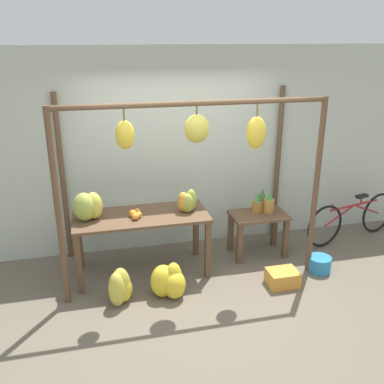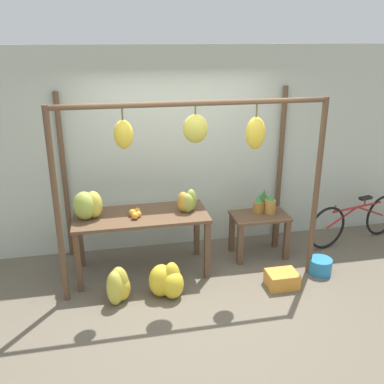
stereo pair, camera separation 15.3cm
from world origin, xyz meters
TOP-DOWN VIEW (x-y plane):
  - ground_plane at (0.00, 0.00)m, footprint 20.00×20.00m
  - shop_wall_back at (0.00, 1.52)m, footprint 8.00×0.08m
  - stall_awning at (0.03, 0.54)m, footprint 3.11×1.28m
  - display_table_main at (-0.59, 0.77)m, footprint 1.67×0.72m
  - display_table_side at (1.04, 0.89)m, footprint 0.76×0.48m
  - banana_pile_on_table at (-1.21, 0.77)m, footprint 0.44×0.37m
  - orange_pile at (-0.66, 0.71)m, footprint 0.15×0.25m
  - pineapple_cluster at (1.11, 0.98)m, footprint 0.30×0.32m
  - banana_pile_ground_left at (-0.92, 0.15)m, footprint 0.36×0.39m
  - banana_pile_ground_right at (-0.34, 0.13)m, footprint 0.49×0.42m
  - fruit_crate_white at (1.04, 0.05)m, footprint 0.37×0.29m
  - blue_bucket at (1.65, 0.25)m, footprint 0.29×0.29m
  - parked_bicycle at (2.59, 1.00)m, footprint 1.69×0.44m
  - papaya_pile at (-0.00, 0.74)m, footprint 0.30×0.24m

SIDE VIEW (x-z plane):
  - ground_plane at x=0.00m, z-range 0.00..0.00m
  - fruit_crate_white at x=1.04m, z-range 0.00..0.19m
  - blue_bucket at x=1.65m, z-range 0.00..0.20m
  - banana_pile_ground_left at x=-0.92m, z-range -0.03..0.41m
  - banana_pile_ground_right at x=-0.34m, z-range -0.03..0.41m
  - parked_bicycle at x=2.59m, z-range -0.01..0.68m
  - display_table_side at x=1.04m, z-range 0.15..0.76m
  - display_table_main at x=-0.59m, z-range 0.29..1.09m
  - pineapple_cluster at x=1.11m, z-range 0.58..0.87m
  - orange_pile at x=-0.66m, z-range 0.80..0.89m
  - papaya_pile at x=0.00m, z-range 0.79..1.08m
  - banana_pile_on_table at x=-1.21m, z-range 0.80..1.15m
  - shop_wall_back at x=0.00m, z-range 0.00..2.80m
  - stall_awning at x=0.03m, z-range 0.49..2.74m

